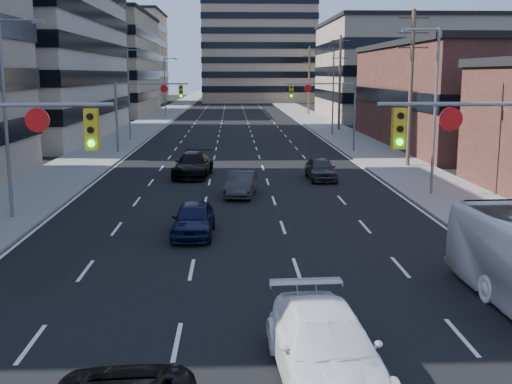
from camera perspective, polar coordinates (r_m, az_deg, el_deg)
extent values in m
cube|color=black|center=(139.28, -2.02, 7.73)|extent=(18.00, 300.00, 0.02)
cube|color=slate|center=(139.71, -6.78, 7.70)|extent=(5.00, 300.00, 0.15)
cube|color=slate|center=(139.78, 2.74, 7.76)|extent=(5.00, 300.00, 0.15)
cube|color=gray|center=(111.65, -14.64, 10.84)|extent=(20.00, 30.00, 16.00)
cube|color=#472119|center=(63.99, 20.45, 7.92)|extent=(20.00, 30.00, 9.00)
cube|color=gray|center=(100.39, 12.70, 10.43)|extent=(22.00, 28.00, 14.00)
cube|color=#ADA089|center=(151.69, -12.91, 11.48)|extent=(24.00, 24.00, 20.00)
cube|color=gray|center=(142.84, 11.11, 10.02)|extent=(22.00, 22.00, 12.00)
cube|color=gold|center=(17.58, -14.39, 5.41)|extent=(0.35, 0.28, 1.10)
cylinder|color=black|center=(17.39, -14.55, 6.51)|extent=(0.18, 0.06, 0.18)
cylinder|color=black|center=(17.42, -14.50, 5.36)|extent=(0.18, 0.06, 0.18)
cylinder|color=#0CE526|center=(17.45, -14.45, 4.22)|extent=(0.18, 0.06, 0.18)
cylinder|color=white|center=(17.88, -18.86, 6.06)|extent=(0.64, 0.06, 0.64)
cylinder|color=slate|center=(18.57, 20.65, 7.33)|extent=(6.50, 0.12, 0.12)
cube|color=gold|center=(17.76, 12.57, 5.53)|extent=(0.35, 0.28, 1.10)
cylinder|color=black|center=(17.58, 12.74, 6.62)|extent=(0.18, 0.06, 0.18)
cylinder|color=black|center=(17.61, 12.70, 5.49)|extent=(0.18, 0.06, 0.18)
cylinder|color=#0CE526|center=(17.64, 12.65, 4.35)|extent=(0.18, 0.06, 0.18)
cylinder|color=white|center=(18.12, 16.93, 6.22)|extent=(0.64, 0.06, 0.64)
cylinder|color=slate|center=(55.08, -12.28, 6.47)|extent=(0.18, 0.18, 6.00)
cylinder|color=slate|center=(54.53, -9.25, 9.48)|extent=(6.00, 0.12, 0.12)
cube|color=gold|center=(54.30, -6.69, 8.85)|extent=(0.35, 0.28, 1.10)
cylinder|color=black|center=(54.13, -6.71, 9.22)|extent=(0.18, 0.06, 0.18)
cylinder|color=black|center=(54.14, -6.70, 8.85)|extent=(0.18, 0.06, 0.18)
cylinder|color=#0CE526|center=(54.15, -6.69, 8.48)|extent=(0.18, 0.06, 0.18)
cylinder|color=white|center=(54.39, -8.18, 9.08)|extent=(0.64, 0.06, 0.64)
cylinder|color=slate|center=(55.23, 8.75, 6.59)|extent=(0.18, 0.18, 6.00)
cylinder|color=slate|center=(54.63, 5.69, 9.56)|extent=(6.00, 0.12, 0.12)
cube|color=gold|center=(54.37, 3.14, 8.91)|extent=(0.35, 0.28, 1.10)
cylinder|color=black|center=(54.20, 3.16, 9.27)|extent=(0.18, 0.06, 0.18)
cylinder|color=black|center=(54.21, 3.16, 8.90)|extent=(0.18, 0.06, 0.18)
cylinder|color=#0CE526|center=(54.22, 3.16, 8.53)|extent=(0.18, 0.06, 0.18)
cylinder|color=white|center=(54.48, 4.64, 9.16)|extent=(0.64, 0.06, 0.64)
cylinder|color=#4C3D2D|center=(46.86, 13.59, 8.82)|extent=(0.28, 0.28, 11.00)
cube|color=#4C3D2D|center=(47.00, 13.85, 14.80)|extent=(2.20, 0.10, 0.10)
cube|color=#4C3D2D|center=(46.93, 13.80, 13.58)|extent=(2.20, 0.10, 0.10)
cube|color=#4C3D2D|center=(46.88, 13.75, 12.36)|extent=(2.20, 0.10, 0.10)
cylinder|color=#4C3D2D|center=(76.18, 7.45, 9.54)|extent=(0.28, 0.28, 11.00)
cube|color=#4C3D2D|center=(76.26, 7.54, 13.22)|extent=(2.20, 0.10, 0.10)
cube|color=#4C3D2D|center=(76.22, 7.53, 12.47)|extent=(2.20, 0.10, 0.10)
cube|color=#4C3D2D|center=(76.19, 7.51, 11.72)|extent=(2.20, 0.10, 0.10)
cylinder|color=#4C3D2D|center=(105.88, 4.74, 9.82)|extent=(0.28, 0.28, 11.00)
cube|color=#4C3D2D|center=(105.94, 4.78, 12.47)|extent=(2.20, 0.10, 0.10)
cube|color=#4C3D2D|center=(105.91, 4.77, 11.93)|extent=(2.20, 0.10, 0.10)
cube|color=#4C3D2D|center=(105.89, 4.76, 11.39)|extent=(2.20, 0.10, 0.10)
cylinder|color=slate|center=(30.89, -21.37, 5.85)|extent=(0.16, 0.16, 9.00)
cylinder|color=slate|center=(30.63, -20.29, 14.14)|extent=(1.80, 0.10, 0.10)
cube|color=slate|center=(30.39, -18.80, 14.11)|extent=(0.50, 0.22, 0.14)
cylinder|color=slate|center=(64.94, -11.24, 8.40)|extent=(0.16, 0.16, 9.00)
cylinder|color=slate|center=(64.82, -10.57, 12.31)|extent=(1.80, 0.10, 0.10)
cube|color=slate|center=(64.71, -9.86, 12.27)|extent=(0.50, 0.22, 0.14)
cylinder|color=slate|center=(99.66, -8.09, 9.14)|extent=(0.16, 0.16, 9.00)
cylinder|color=slate|center=(99.57, -7.63, 11.68)|extent=(1.80, 0.10, 0.10)
cube|color=slate|center=(99.50, -7.16, 11.65)|extent=(0.50, 0.22, 0.14)
cylinder|color=slate|center=(35.88, 15.63, 6.72)|extent=(0.16, 0.16, 9.00)
cylinder|color=slate|center=(35.63, 14.56, 13.83)|extent=(1.80, 0.10, 0.10)
cube|color=slate|center=(35.41, 13.28, 13.78)|extent=(0.50, 0.22, 0.14)
cylinder|color=slate|center=(70.00, 6.87, 8.66)|extent=(0.16, 0.16, 9.00)
cylinder|color=slate|center=(69.88, 6.20, 12.28)|extent=(1.80, 0.10, 0.10)
cube|color=slate|center=(69.76, 5.53, 12.23)|extent=(0.50, 0.22, 0.14)
imported|color=white|center=(14.31, 6.22, -13.60)|extent=(2.49, 5.47, 1.55)
imported|color=black|center=(26.57, -5.58, -2.42)|extent=(1.78, 4.16, 1.40)
imported|color=#2B2B2E|center=(35.08, -1.33, 0.72)|extent=(1.96, 4.22, 1.34)
imported|color=black|center=(41.88, -5.60, 2.42)|extent=(2.69, 5.56, 1.56)
imported|color=#2F2F31|center=(40.62, 5.78, 2.06)|extent=(1.77, 4.18, 1.41)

